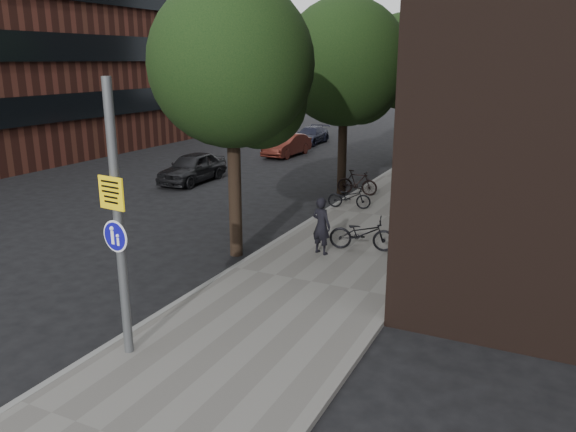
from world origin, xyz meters
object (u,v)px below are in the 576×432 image
Objects in this scene: signpost at (118,222)px; parked_bike_facade_near at (362,233)px; parked_car_near at (192,168)px; pedestrian at (321,226)px.

parked_bike_facade_near is (2.06, 7.47, -2.05)m from signpost.
signpost is 1.28× the size of parked_car_near.
parked_car_near is (-10.10, 6.01, 0.06)m from parked_bike_facade_near.
parked_car_near reaches higher than parked_bike_facade_near.
pedestrian reaches higher than parked_bike_facade_near.
signpost is 2.68× the size of parked_bike_facade_near.
parked_bike_facade_near is at bearing -31.91° from parked_car_near.
signpost is at bearing -60.36° from parked_car_near.
parked_bike_facade_near is (0.94, 0.80, -0.32)m from pedestrian.
parked_car_near is at bearing 127.13° from signpost.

